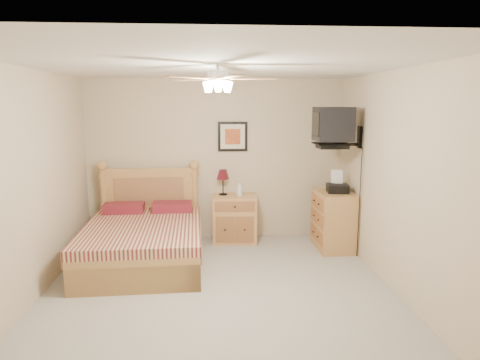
{
  "coord_description": "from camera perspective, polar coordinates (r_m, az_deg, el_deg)",
  "views": [
    {
      "loc": [
        -0.08,
        -4.44,
        2.12
      ],
      "look_at": [
        0.29,
        0.9,
        1.17
      ],
      "focal_mm": 32.0,
      "sensor_mm": 36.0,
      "label": 1
    }
  ],
  "objects": [
    {
      "name": "wall_left",
      "position": [
        4.91,
        -26.91,
        -1.19
      ],
      "size": [
        0.04,
        4.5,
        2.5
      ],
      "primitive_type": "cube",
      "color": "#C3B090",
      "rests_on": "ground"
    },
    {
      "name": "wall_front",
      "position": [
        2.36,
        -1.75,
        -11.49
      ],
      "size": [
        4.0,
        0.04,
        2.5
      ],
      "primitive_type": "cube",
      "color": "#C3B090",
      "rests_on": "ground"
    },
    {
      "name": "table_lamp",
      "position": [
        6.64,
        -2.29,
        -0.3
      ],
      "size": [
        0.28,
        0.28,
        0.4
      ],
      "primitive_type": null,
      "rotation": [
        0.0,
        0.0,
        0.4
      ],
      "color": "#510E18",
      "rests_on": "nightstand"
    },
    {
      "name": "dresser",
      "position": [
        6.48,
        12.42,
        -5.25
      ],
      "size": [
        0.52,
        0.74,
        0.86
      ],
      "primitive_type": "cube",
      "rotation": [
        0.0,
        0.0,
        0.02
      ],
      "color": "#A37243",
      "rests_on": "ground"
    },
    {
      "name": "magazine_upper",
      "position": [
        6.6,
        11.56,
        -0.83
      ],
      "size": [
        0.28,
        0.32,
        0.02
      ],
      "primitive_type": "imported",
      "rotation": [
        0.0,
        0.0,
        0.45
      ],
      "color": "tan",
      "rests_on": "magazine_lower"
    },
    {
      "name": "floor",
      "position": [
        4.92,
        -2.76,
        -15.42
      ],
      "size": [
        4.5,
        4.5,
        0.0
      ],
      "primitive_type": "plane",
      "color": "gray",
      "rests_on": "ground"
    },
    {
      "name": "ceiling_fan",
      "position": [
        4.25,
        -2.97,
        13.35
      ],
      "size": [
        1.14,
        1.14,
        0.28
      ],
      "primitive_type": null,
      "color": "white",
      "rests_on": "ceiling"
    },
    {
      "name": "fax_machine",
      "position": [
        6.32,
        12.9,
        -0.22
      ],
      "size": [
        0.33,
        0.35,
        0.31
      ],
      "primitive_type": null,
      "rotation": [
        0.0,
        0.0,
        -0.13
      ],
      "color": "black",
      "rests_on": "dresser"
    },
    {
      "name": "nightstand",
      "position": [
        6.69,
        -0.71,
        -5.13
      ],
      "size": [
        0.69,
        0.54,
        0.72
      ],
      "primitive_type": "cube",
      "rotation": [
        0.0,
        0.0,
        -0.05
      ],
      "color": "tan",
      "rests_on": "ground"
    },
    {
      "name": "ceiling",
      "position": [
        4.46,
        -3.04,
        14.99
      ],
      "size": [
        4.0,
        4.5,
        0.04
      ],
      "primitive_type": "cube",
      "color": "white",
      "rests_on": "ground"
    },
    {
      "name": "wall_back",
      "position": [
        6.75,
        -3.28,
        2.67
      ],
      "size": [
        4.0,
        0.04,
        2.5
      ],
      "primitive_type": "cube",
      "color": "#C3B090",
      "rests_on": "ground"
    },
    {
      "name": "wall_right",
      "position": [
        4.98,
        20.78,
        -0.61
      ],
      "size": [
        0.04,
        4.5,
        2.5
      ],
      "primitive_type": "cube",
      "color": "#C3B090",
      "rests_on": "ground"
    },
    {
      "name": "bed",
      "position": [
        5.82,
        -12.89,
        -4.89
      ],
      "size": [
        1.57,
        2.02,
        1.28
      ],
      "primitive_type": null,
      "rotation": [
        0.0,
        0.0,
        0.03
      ],
      "color": "#AC7D36",
      "rests_on": "ground"
    },
    {
      "name": "lotion_bottle",
      "position": [
        6.54,
        -0.03,
        -1.13
      ],
      "size": [
        0.12,
        0.12,
        0.24
      ],
      "primitive_type": "imported",
      "rotation": [
        0.0,
        0.0,
        -0.35
      ],
      "color": "silver",
      "rests_on": "nightstand"
    },
    {
      "name": "framed_picture",
      "position": [
        6.7,
        -0.99,
        5.82
      ],
      "size": [
        0.46,
        0.04,
        0.46
      ],
      "primitive_type": "cube",
      "color": "black",
      "rests_on": "wall_back"
    },
    {
      "name": "magazine_lower",
      "position": [
        6.57,
        11.4,
        -1.07
      ],
      "size": [
        0.25,
        0.29,
        0.02
      ],
      "primitive_type": "imported",
      "rotation": [
        0.0,
        0.0,
        0.29
      ],
      "color": "beige",
      "rests_on": "dresser"
    },
    {
      "name": "wall_tv",
      "position": [
        6.07,
        13.66,
        6.89
      ],
      "size": [
        0.56,
        0.46,
        0.58
      ],
      "primitive_type": null,
      "color": "black",
      "rests_on": "wall_right"
    }
  ]
}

